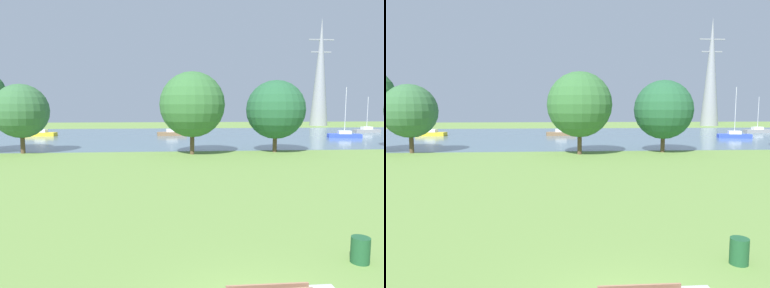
# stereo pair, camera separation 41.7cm
# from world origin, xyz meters

# --- Properties ---
(ground_plane) EXTENTS (160.00, 160.00, 0.00)m
(ground_plane) POSITION_xyz_m (0.00, 22.00, 0.00)
(ground_plane) COLOR olive
(litter_bin) EXTENTS (0.56, 0.56, 0.80)m
(litter_bin) POSITION_xyz_m (3.78, 2.95, 0.40)
(litter_bin) COLOR #1E512D
(litter_bin) RESTS_ON ground
(water_surface) EXTENTS (140.00, 40.00, 0.02)m
(water_surface) POSITION_xyz_m (0.00, 50.00, 0.01)
(water_surface) COLOR slate
(water_surface) RESTS_ON ground
(sailboat_brown) EXTENTS (4.92, 1.97, 7.59)m
(sailboat_brown) POSITION_xyz_m (-0.76, 50.66, 0.47)
(sailboat_brown) COLOR brown
(sailboat_brown) RESTS_ON water_surface
(sailboat_blue) EXTENTS (5.02, 2.56, 7.71)m
(sailboat_blue) POSITION_xyz_m (25.63, 44.24, 0.47)
(sailboat_blue) COLOR blue
(sailboat_blue) RESTS_ON water_surface
(sailboat_gray) EXTENTS (4.85, 1.65, 6.57)m
(sailboat_gray) POSITION_xyz_m (35.41, 54.39, 0.46)
(sailboat_gray) COLOR gray
(sailboat_gray) RESTS_ON water_surface
(sailboat_yellow) EXTENTS (4.96, 2.16, 5.77)m
(sailboat_yellow) POSITION_xyz_m (-22.05, 51.51, 0.45)
(sailboat_yellow) COLOR yellow
(sailboat_yellow) RESTS_ON water_surface
(tree_west_far) EXTENTS (5.49, 5.49, 7.08)m
(tree_west_far) POSITION_xyz_m (-16.56, 29.85, 4.32)
(tree_west_far) COLOR brown
(tree_west_far) RESTS_ON ground
(tree_east_near) EXTENTS (6.52, 6.52, 8.25)m
(tree_east_near) POSITION_xyz_m (0.71, 27.76, 4.98)
(tree_east_near) COLOR brown
(tree_east_near) RESTS_ON ground
(tree_mid_shore) EXTENTS (6.13, 6.13, 7.54)m
(tree_mid_shore) POSITION_xyz_m (9.56, 28.76, 4.47)
(tree_mid_shore) COLOR brown
(tree_mid_shore) RESTS_ON ground
(electricity_pylon) EXTENTS (6.40, 4.40, 26.71)m
(electricity_pylon) POSITION_xyz_m (37.22, 78.47, 13.37)
(electricity_pylon) COLOR gray
(electricity_pylon) RESTS_ON ground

